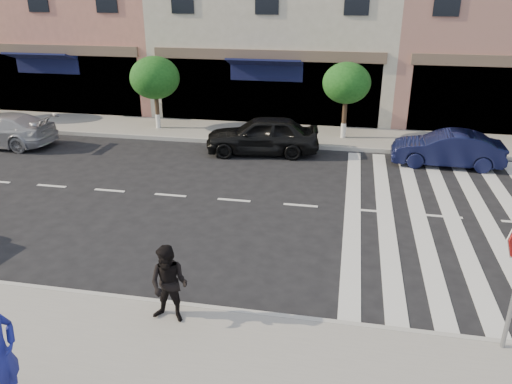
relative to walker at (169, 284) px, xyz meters
name	(u,v)px	position (x,y,z in m)	size (l,w,h in m)	color
ground	(194,270)	(-0.21, 2.00, -0.92)	(120.00, 120.00, 0.00)	black
sidewalk_far	(272,134)	(-0.21, 13.00, -0.84)	(60.00, 3.00, 0.15)	gray
street_tree_wb	(155,78)	(-5.21, 12.80, 1.39)	(2.10, 2.10, 3.06)	#473323
street_tree_c	(347,83)	(2.79, 12.80, 1.44)	(1.90, 1.90, 3.04)	#473323
walker	(169,284)	(0.00, 0.00, 0.00)	(0.75, 0.58, 1.54)	black
car_far_left	(0,130)	(-10.56, 9.60, -0.28)	(1.80, 4.42, 1.28)	#9C9CA1
car_far_mid	(262,135)	(-0.18, 10.58, -0.20)	(1.71, 4.24, 1.44)	black
car_far_right	(447,149)	(6.46, 10.45, -0.30)	(1.31, 3.76, 1.24)	black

